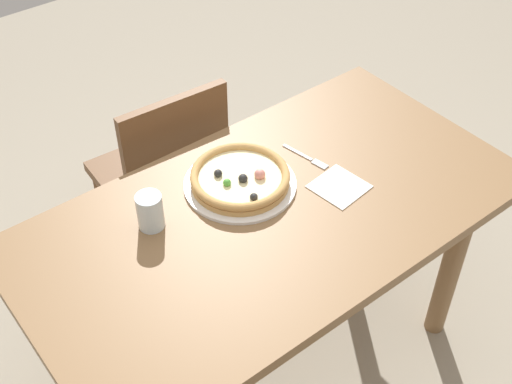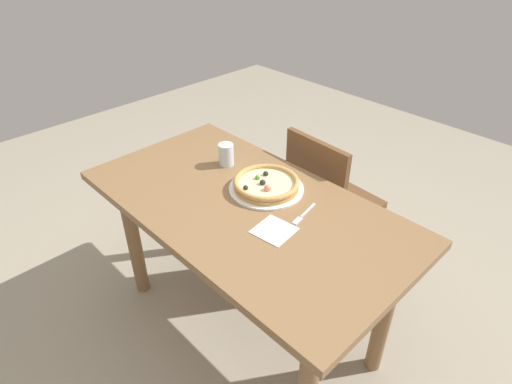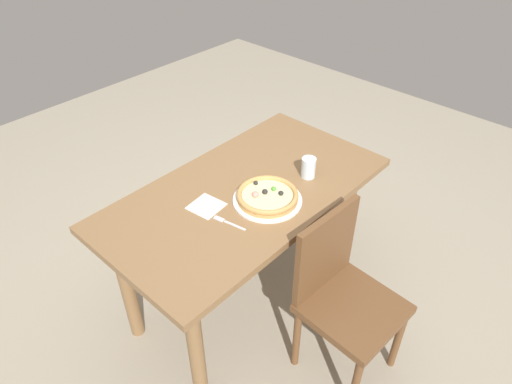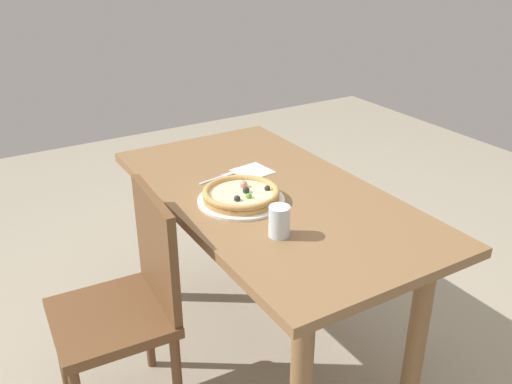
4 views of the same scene
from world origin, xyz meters
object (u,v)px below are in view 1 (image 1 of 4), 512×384
(chair_near, at_px, (165,175))
(fork, at_px, (309,158))
(pizza, at_px, (240,178))
(drinking_glass, at_px, (150,211))
(dining_table, at_px, (272,239))
(napkin, at_px, (339,186))
(plate, at_px, (240,184))

(chair_near, height_order, fork, chair_near)
(pizza, distance_m, drinking_glass, 0.29)
(dining_table, relative_size, drinking_glass, 13.52)
(pizza, bearing_deg, drinking_glass, -3.85)
(fork, bearing_deg, drinking_glass, -106.16)
(fork, relative_size, napkin, 1.18)
(dining_table, xyz_separation_m, fork, (-0.22, -0.10, 0.12))
(pizza, height_order, fork, pizza)
(fork, bearing_deg, dining_table, -75.90)
(drinking_glass, bearing_deg, pizza, 176.15)
(dining_table, xyz_separation_m, pizza, (0.01, -0.13, 0.15))
(dining_table, distance_m, pizza, 0.20)
(napkin, bearing_deg, drinking_glass, -21.53)
(fork, height_order, drinking_glass, drinking_glass)
(plate, bearing_deg, pizza, 85.13)
(chair_near, xyz_separation_m, pizza, (0.01, 0.46, 0.31))
(chair_near, distance_m, napkin, 0.73)
(drinking_glass, bearing_deg, fork, 174.56)
(dining_table, height_order, fork, fork)
(chair_near, bearing_deg, plate, -87.45)
(dining_table, bearing_deg, drinking_glass, -27.46)
(dining_table, distance_m, plate, 0.18)
(dining_table, bearing_deg, pizza, -85.56)
(pizza, relative_size, fork, 1.73)
(dining_table, distance_m, drinking_glass, 0.37)
(pizza, xyz_separation_m, napkin, (-0.22, 0.18, -0.03))
(fork, relative_size, drinking_glass, 1.57)
(napkin, bearing_deg, plate, -39.33)
(pizza, bearing_deg, chair_near, -90.81)
(plate, relative_size, fork, 1.96)
(dining_table, xyz_separation_m, drinking_glass, (0.29, -0.15, 0.17))
(dining_table, xyz_separation_m, plate, (0.01, -0.13, 0.12))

